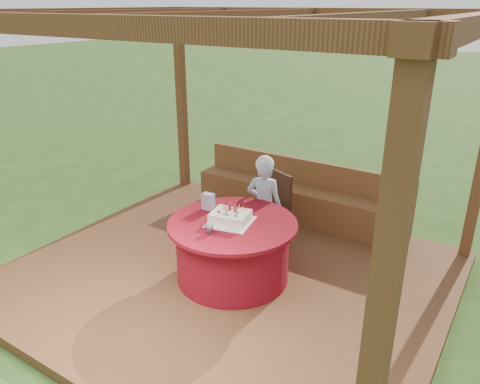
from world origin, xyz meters
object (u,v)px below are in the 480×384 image
at_px(chair, 274,203).
at_px(birthday_cake, 230,217).
at_px(bench, 298,200).
at_px(gift_bag, 208,201).
at_px(drinking_glass, 209,230).
at_px(table, 233,250).
at_px(elderly_woman, 264,203).

xyz_separation_m(chair, birthday_cake, (0.10, -1.14, 0.28)).
distance_m(bench, gift_bag, 1.74).
xyz_separation_m(bench, drinking_glass, (0.05, -2.10, 0.44)).
bearing_deg(gift_bag, table, -21.40).
bearing_deg(bench, chair, -91.67).
bearing_deg(bench, gift_bag, -100.55).
bearing_deg(gift_bag, drinking_glass, -56.67).
distance_m(chair, gift_bag, 1.08).
distance_m(bench, table, 1.77).
bearing_deg(chair, bench, 88.33).
xyz_separation_m(bench, table, (0.10, -1.76, 0.07)).
xyz_separation_m(table, gift_bag, (-0.40, 0.13, 0.42)).
bearing_deg(elderly_woman, bench, 92.58).
bearing_deg(table, elderly_woman, 94.05).
distance_m(chair, drinking_glass, 1.49).
height_order(chair, birthday_cake, birthday_cake).
height_order(gift_bag, drinking_glass, gift_bag).
xyz_separation_m(elderly_woman, gift_bag, (-0.35, -0.62, 0.16)).
bearing_deg(birthday_cake, elderly_woman, 92.78).
bearing_deg(chair, drinking_glass, -87.30).
height_order(table, elderly_woman, elderly_woman).
xyz_separation_m(bench, gift_bag, (-0.30, -1.64, 0.49)).
height_order(chair, drinking_glass, chair).
distance_m(bench, drinking_glass, 2.15).
relative_size(chair, drinking_glass, 9.40).
bearing_deg(chair, table, -84.03).
relative_size(bench, birthday_cake, 5.87).
bearing_deg(drinking_glass, gift_bag, 127.24).
height_order(chair, gift_bag, gift_bag).
xyz_separation_m(bench, birthday_cake, (0.08, -1.78, 0.46)).
distance_m(bench, elderly_woman, 1.08).
bearing_deg(drinking_glass, bench, 91.37).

